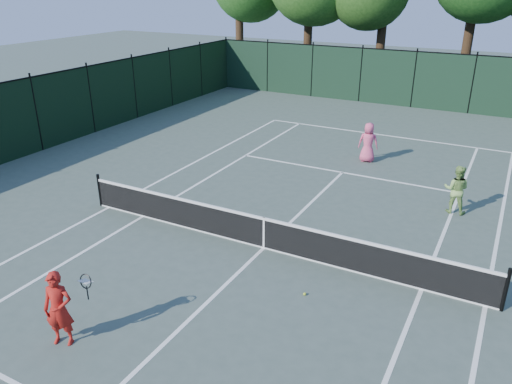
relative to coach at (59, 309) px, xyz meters
The scene contains 14 objects.
ground 5.54m from the coach, 71.12° to the left, with size 90.00×90.00×0.00m, color #435248.
sideline_doubles_left 6.43m from the coach, 125.58° to the left, with size 0.10×23.77×0.01m, color white.
sideline_doubles_right 8.96m from the coach, 35.55° to the left, with size 0.10×23.77×0.01m, color white.
sideline_singles_left 5.75m from the coach, 114.29° to the left, with size 0.10×23.77×0.01m, color white.
sideline_singles_right 7.89m from the coach, 41.38° to the left, with size 0.10×23.77×0.01m, color white.
baseline_far 17.18m from the coach, 84.07° to the left, with size 10.97×0.10×0.01m, color white.
service_line_far 11.75m from the coach, 81.30° to the left, with size 8.23×0.10×0.01m, color white.
center_service_line 5.54m from the coach, 71.12° to the left, with size 0.10×12.80×0.01m, color white.
tennis_net 5.49m from the coach, 71.12° to the left, with size 11.69×0.09×1.06m.
fence_far 23.27m from the coach, 85.63° to the left, with size 24.00×0.05×3.00m, color black.
coach is the anchor object (origin of this frame).
player_pink 13.40m from the coach, 80.54° to the left, with size 0.85×0.64×1.55m.
player_green 11.55m from the coach, 59.31° to the left, with size 0.75×0.59×1.52m.
loose_ball_midcourt 5.21m from the coach, 45.97° to the left, with size 0.07×0.07×0.07m, color #B4CD2A.
Camera 1 is at (5.29, -10.39, 6.64)m, focal length 35.00 mm.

